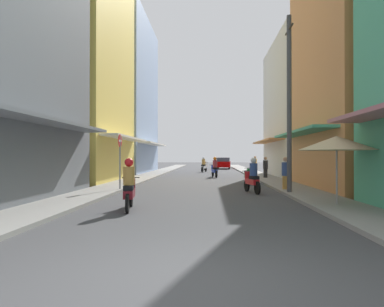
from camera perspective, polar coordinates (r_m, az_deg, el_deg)
name	(u,v)px	position (r m, az deg, el deg)	size (l,w,h in m)	color
ground_plane	(204,176)	(26.66, 2.14, -3.98)	(115.90, 115.90, 0.00)	#424244
sidewalk_left	(150,175)	(27.11, -7.43, -3.79)	(1.85, 60.68, 0.12)	gray
sidewalk_right	(260,176)	(26.97, 11.76, -3.80)	(1.85, 60.68, 0.12)	gray
building_left_mid	(74,59)	(23.41, -20.01, 15.36)	(7.05, 8.51, 16.03)	#EFD159
building_left_far	(119,97)	(32.92, -12.76, 9.63)	(7.05, 10.90, 14.81)	#8CA5CC
building_right_mid	(373,38)	(19.04, 29.11, 17.20)	(7.05, 8.07, 14.81)	#D88C4C
building_right_far	(312,109)	(27.21, 20.27, 7.26)	(7.05, 9.04, 10.57)	silver
motorbike_maroon	(129,187)	(10.14, -10.92, -5.75)	(0.57, 1.80, 1.58)	black
motorbike_red	(252,177)	(14.74, 10.48, -4.09)	(0.67, 1.77, 1.58)	black
motorbike_orange	(205,166)	(38.89, 2.36, -2.13)	(0.55, 1.81, 0.96)	black
motorbike_green	(248,175)	(19.44, 9.80, -3.80)	(0.55, 1.81, 0.96)	black
motorbike_white	(204,165)	(33.31, 2.11, -2.06)	(0.70, 1.76, 1.58)	black
motorbike_blue	(214,168)	(25.17, 3.97, -2.58)	(0.62, 1.79, 1.58)	black
parked_car	(224,163)	(41.87, 5.55, -1.68)	(2.10, 4.23, 1.45)	#8C0000
pedestrian_midway	(265,168)	(23.60, 12.75, -2.51)	(0.34, 0.34, 1.58)	#262628
pedestrian_crossing	(255,165)	(31.93, 11.01, -1.91)	(0.34, 0.34, 1.65)	#99333F
pedestrian_foreground	(285,174)	(15.61, 16.07, -3.53)	(0.34, 0.34, 1.60)	#BF8C3F
vendor_umbrella	(337,143)	(11.25, 24.02, 1.68)	(2.38, 2.38, 2.28)	#99999E
utility_pole	(289,103)	(14.58, 16.68, 8.47)	(0.20, 1.20, 7.64)	#4C4C4F
street_sign_no_entry	(120,154)	(15.45, -12.52, -0.16)	(0.07, 0.60, 2.65)	gray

